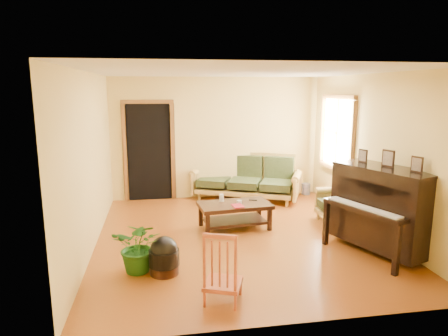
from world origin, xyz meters
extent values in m
plane|color=#662F0D|center=(0.00, 0.00, 0.00)|extent=(5.00, 5.00, 0.00)
cube|color=black|center=(-1.45, 2.48, 1.02)|extent=(1.08, 0.16, 2.05)
cube|color=white|center=(2.21, 1.30, 1.50)|extent=(0.12, 1.36, 1.46)
cube|color=#A4823C|center=(0.57, 2.17, 0.48)|extent=(2.45, 1.80, 0.97)
cube|color=black|center=(0.00, 0.41, 0.22)|extent=(1.27, 0.78, 0.44)
cube|color=#A4823C|center=(1.90, 0.32, 0.43)|extent=(0.82, 0.86, 0.85)
cube|color=black|center=(1.90, -0.93, 0.63)|extent=(1.31, 1.64, 1.26)
cylinder|color=black|center=(-1.22, -1.14, 0.19)|extent=(0.44, 0.44, 0.37)
cube|color=#9B3C1C|center=(-0.58, -1.93, 0.43)|extent=(0.53, 0.55, 0.85)
cube|color=gold|center=(1.77, 2.35, 0.29)|extent=(0.43, 0.24, 0.57)
cylinder|color=#2E3B8C|center=(2.02, 2.34, 0.12)|extent=(0.24, 0.24, 0.25)
imported|color=#1D5317|center=(-1.54, -1.03, 0.35)|extent=(0.77, 0.72, 0.71)
imported|color=maroon|center=(-0.08, 0.19, 0.45)|extent=(0.20, 0.25, 0.02)
cylinder|color=white|center=(-0.20, 0.56, 0.50)|extent=(0.10, 0.10, 0.13)
cylinder|color=silver|center=(0.07, 0.37, 0.47)|extent=(0.11, 0.11, 0.06)
cube|color=black|center=(0.35, 0.53, 0.45)|extent=(0.14, 0.09, 0.01)
camera|label=1|loc=(-1.25, -6.01, 2.36)|focal=32.00mm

